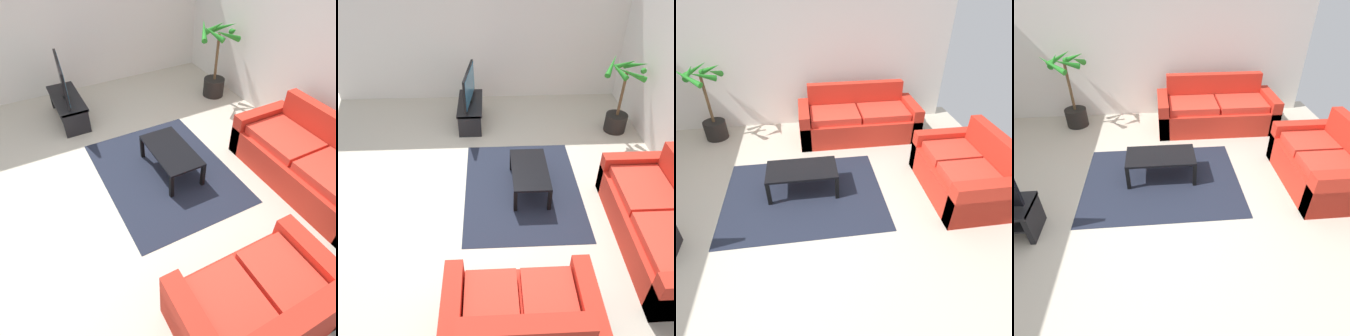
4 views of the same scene
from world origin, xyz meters
The scene contains 10 objects.
ground_plane centered at (0.00, 0.00, 0.00)m, with size 6.60×6.60×0.00m, color beige.
wall_back centered at (0.00, 3.00, 1.35)m, with size 6.00×0.06×2.70m, color silver.
wall_left centered at (-3.00, 0.00, 1.35)m, with size 0.06×6.00×2.70m, color silver.
couch_main centered at (1.15, 2.28, 0.30)m, with size 2.13×0.90×0.90m.
couch_loveseat centered at (2.28, 0.48, 0.30)m, with size 0.90×1.44×0.90m.
tv_stand centered at (-1.90, -0.14, 0.28)m, with size 1.10×0.45×0.42m.
tv centered at (-1.90, -0.14, 0.75)m, with size 1.04×0.16×0.62m.
coffee_table centered at (0.09, 0.79, 0.33)m, with size 0.96×0.52×0.38m.
area_rug centered at (0.09, 0.69, 0.00)m, with size 2.20×1.70×0.01m, color #1E2333.
potted_palm centered at (-1.46, 2.55, 0.53)m, with size 0.73×0.77×1.35m.
Camera 1 is at (2.95, -0.77, 2.97)m, focal length 32.84 mm.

